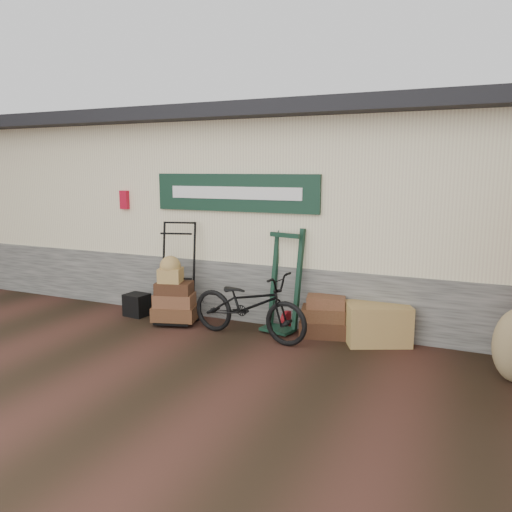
{
  "coord_description": "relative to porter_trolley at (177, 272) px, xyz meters",
  "views": [
    {
      "loc": [
        2.94,
        -5.64,
        2.29
      ],
      "look_at": [
        0.07,
        0.9,
        1.05
      ],
      "focal_mm": 35.0,
      "sensor_mm": 36.0,
      "label": 1
    }
  ],
  "objects": [
    {
      "name": "green_barrow",
      "position": [
        1.64,
        0.23,
        -0.03
      ],
      "size": [
        0.62,
        0.56,
        1.47
      ],
      "primitive_type": null,
      "rotation": [
        0.0,
        0.0,
        -0.22
      ],
      "color": "black",
      "rests_on": "ground"
    },
    {
      "name": "wicker_hamper",
      "position": [
        2.96,
        0.23,
        -0.5
      ],
      "size": [
        0.96,
        0.82,
        0.53
      ],
      "primitive_type": "cube",
      "rotation": [
        0.0,
        0.0,
        0.43
      ],
      "color": "#9C6D3E",
      "rests_on": "ground"
    },
    {
      "name": "station_building",
      "position": [
        1.1,
        2.12,
        0.85
      ],
      "size": [
        14.4,
        4.1,
        3.2
      ],
      "color": "#4C4C47",
      "rests_on": "ground"
    },
    {
      "name": "black_trunk",
      "position": [
        -0.75,
        -0.03,
        -0.59
      ],
      "size": [
        0.38,
        0.34,
        0.35
      ],
      "primitive_type": "cube",
      "rotation": [
        0.0,
        0.0,
        -0.11
      ],
      "color": "black",
      "rests_on": "ground"
    },
    {
      "name": "porter_trolley",
      "position": [
        0.0,
        0.0,
        0.0
      ],
      "size": [
        0.9,
        0.76,
        1.54
      ],
      "primitive_type": null,
      "rotation": [
        0.0,
        0.0,
        0.27
      ],
      "color": "black",
      "rests_on": "ground"
    },
    {
      "name": "bicycle",
      "position": [
        1.31,
        -0.27,
        -0.25
      ],
      "size": [
        0.85,
        1.84,
        1.03
      ],
      "primitive_type": "imported",
      "rotation": [
        0.0,
        0.0,
        1.44
      ],
      "color": "black",
      "rests_on": "ground"
    },
    {
      "name": "suitcase_stack",
      "position": [
        2.23,
        0.22,
        -0.48
      ],
      "size": [
        0.73,
        0.55,
        0.58
      ],
      "primitive_type": null,
      "rotation": [
        0.0,
        0.0,
        0.24
      ],
      "color": "#3A2012",
      "rests_on": "ground"
    },
    {
      "name": "ground",
      "position": [
        1.11,
        -0.62,
        -0.77
      ],
      "size": [
        80.0,
        80.0,
        0.0
      ],
      "primitive_type": "plane",
      "color": "black",
      "rests_on": "ground"
    }
  ]
}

